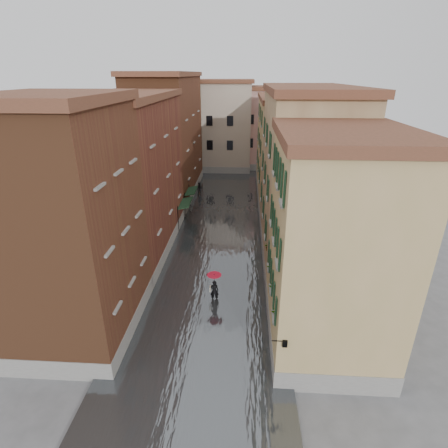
% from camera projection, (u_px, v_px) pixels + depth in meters
% --- Properties ---
extents(ground, '(120.00, 120.00, 0.00)m').
position_uv_depth(ground, '(206.00, 311.00, 22.84)').
color(ground, '#58585B').
rests_on(ground, ground).
extents(floodwater, '(10.00, 60.00, 0.20)m').
position_uv_depth(floodwater, '(220.00, 229.00, 34.71)').
color(floodwater, '#45494C').
rests_on(floodwater, ground).
extents(building_left_near, '(6.00, 8.00, 13.00)m').
position_uv_depth(building_left_near, '(70.00, 231.00, 18.83)').
color(building_left_near, brown).
rests_on(building_left_near, ground).
extents(building_left_mid, '(6.00, 14.00, 12.50)m').
position_uv_depth(building_left_mid, '(132.00, 179.00, 29.01)').
color(building_left_mid, brown).
rests_on(building_left_mid, ground).
extents(building_left_far, '(6.00, 16.00, 14.00)m').
position_uv_depth(building_left_far, '(169.00, 139.00, 42.45)').
color(building_left_far, brown).
rests_on(building_left_far, ground).
extents(building_right_near, '(6.00, 8.00, 11.50)m').
position_uv_depth(building_right_near, '(332.00, 250.00, 18.33)').
color(building_right_near, tan).
rests_on(building_right_near, ground).
extents(building_right_mid, '(6.00, 14.00, 13.00)m').
position_uv_depth(building_right_mid, '(303.00, 179.00, 28.11)').
color(building_right_mid, tan).
rests_on(building_right_mid, ground).
extents(building_right_far, '(6.00, 16.00, 11.50)m').
position_uv_depth(building_right_far, '(284.00, 150.00, 42.15)').
color(building_right_far, tan).
rests_on(building_right_far, ground).
extents(building_end_cream, '(12.00, 9.00, 13.00)m').
position_uv_depth(building_end_cream, '(212.00, 127.00, 55.25)').
color(building_end_cream, '#B1A38D').
rests_on(building_end_cream, ground).
extents(building_end_pink, '(10.00, 9.00, 12.00)m').
position_uv_depth(building_end_pink, '(269.00, 129.00, 56.77)').
color(building_end_pink, tan).
rests_on(building_end_pink, ground).
extents(awning_near, '(1.09, 3.26, 2.80)m').
position_uv_depth(awning_near, '(185.00, 204.00, 34.49)').
color(awning_near, black).
rests_on(awning_near, ground).
extents(awning_far, '(1.09, 3.13, 2.80)m').
position_uv_depth(awning_far, '(191.00, 191.00, 38.01)').
color(awning_far, black).
rests_on(awning_far, ground).
extents(wall_lantern, '(0.71, 0.22, 0.35)m').
position_uv_depth(wall_lantern, '(284.00, 343.00, 15.90)').
color(wall_lantern, black).
rests_on(wall_lantern, ground).
extents(window_planters, '(0.59, 8.18, 0.84)m').
position_uv_depth(window_planters, '(273.00, 272.00, 20.63)').
color(window_planters, brown).
rests_on(window_planters, ground).
extents(pedestrian_main, '(0.99, 0.99, 2.06)m').
position_uv_depth(pedestrian_main, '(214.00, 285.00, 23.36)').
color(pedestrian_main, black).
rests_on(pedestrian_main, ground).
extents(pedestrian_far, '(0.94, 0.78, 1.76)m').
position_uv_depth(pedestrian_far, '(200.00, 189.00, 43.97)').
color(pedestrian_far, black).
rests_on(pedestrian_far, ground).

